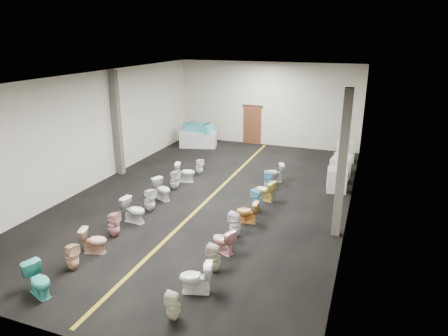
{
  "coord_description": "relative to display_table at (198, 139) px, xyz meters",
  "views": [
    {
      "loc": [
        5.41,
        -13.08,
        5.91
      ],
      "look_at": [
        0.12,
        1.0,
        0.82
      ],
      "focal_mm": 32.0,
      "sensor_mm": 36.0,
      "label": 1
    }
  ],
  "objects": [
    {
      "name": "floor",
      "position": [
        3.35,
        -6.25,
        -0.43
      ],
      "size": [
        16.0,
        16.0,
        0.0
      ],
      "primitive_type": "plane",
      "color": "black",
      "rests_on": "ground"
    },
    {
      "name": "ceiling",
      "position": [
        3.35,
        -6.25,
        4.07
      ],
      "size": [
        16.0,
        16.0,
        0.0
      ],
      "primitive_type": "plane",
      "rotation": [
        3.14,
        0.0,
        0.0
      ],
      "color": "black",
      "rests_on": "ground"
    },
    {
      "name": "wall_back",
      "position": [
        3.35,
        1.75,
        1.82
      ],
      "size": [
        10.0,
        0.0,
        10.0
      ],
      "primitive_type": "plane",
      "rotation": [
        1.57,
        0.0,
        0.0
      ],
      "color": "beige",
      "rests_on": "ground"
    },
    {
      "name": "wall_front",
      "position": [
        3.35,
        -14.25,
        1.82
      ],
      "size": [
        10.0,
        0.0,
        10.0
      ],
      "primitive_type": "plane",
      "rotation": [
        -1.57,
        0.0,
        0.0
      ],
      "color": "beige",
      "rests_on": "ground"
    },
    {
      "name": "wall_left",
      "position": [
        -1.65,
        -6.25,
        1.82
      ],
      "size": [
        0.0,
        16.0,
        16.0
      ],
      "primitive_type": "plane",
      "rotation": [
        1.57,
        0.0,
        1.57
      ],
      "color": "beige",
      "rests_on": "ground"
    },
    {
      "name": "wall_right",
      "position": [
        8.35,
        -6.25,
        1.82
      ],
      "size": [
        0.0,
        16.0,
        16.0
      ],
      "primitive_type": "plane",
      "rotation": [
        1.57,
        0.0,
        -1.57
      ],
      "color": "beige",
      "rests_on": "ground"
    },
    {
      "name": "aisle_stripe",
      "position": [
        3.35,
        -6.25,
        -0.43
      ],
      "size": [
        0.12,
        15.6,
        0.01
      ],
      "primitive_type": "cube",
      "color": "olive",
      "rests_on": "floor"
    },
    {
      "name": "back_door",
      "position": [
        2.55,
        1.69,
        0.62
      ],
      "size": [
        1.0,
        0.1,
        2.1
      ],
      "primitive_type": "cube",
      "color": "#562D19",
      "rests_on": "floor"
    },
    {
      "name": "door_frame",
      "position": [
        2.55,
        1.7,
        1.69
      ],
      "size": [
        1.15,
        0.08,
        0.1
      ],
      "primitive_type": "cube",
      "color": "#331C11",
      "rests_on": "back_door"
    },
    {
      "name": "column_left",
      "position": [
        -1.4,
        -5.25,
        1.82
      ],
      "size": [
        0.25,
        0.25,
        4.5
      ],
      "primitive_type": "cube",
      "color": "#59544C",
      "rests_on": "floor"
    },
    {
      "name": "column_right",
      "position": [
        8.1,
        -7.75,
        1.82
      ],
      "size": [
        0.25,
        0.25,
        4.5
      ],
      "primitive_type": "cube",
      "color": "#59544C",
      "rests_on": "floor"
    },
    {
      "name": "display_table",
      "position": [
        0.0,
        0.0,
        0.0
      ],
      "size": [
        2.11,
        1.41,
        0.86
      ],
      "primitive_type": "cube",
      "rotation": [
        0.0,
        0.0,
        0.25
      ],
      "color": "silver",
      "rests_on": "floor"
    },
    {
      "name": "bathtub",
      "position": [
        0.0,
        0.0,
        0.64
      ],
      "size": [
        1.86,
        0.73,
        0.55
      ],
      "rotation": [
        0.0,
        0.0,
        -0.06
      ],
      "color": "#46B8CB",
      "rests_on": "display_table"
    },
    {
      "name": "appliance_crate_a",
      "position": [
        7.75,
        -4.08,
        0.03
      ],
      "size": [
        0.81,
        0.81,
        0.92
      ],
      "primitive_type": "cube",
      "rotation": [
        0.0,
        0.0,
        0.14
      ],
      "color": "silver",
      "rests_on": "floor"
    },
    {
      "name": "appliance_crate_b",
      "position": [
        7.75,
        -2.83,
        0.07
      ],
      "size": [
        0.83,
        0.83,
        1.0
      ],
      "primitive_type": "cube",
      "rotation": [
        0.0,
        0.0,
        -0.15
      ],
      "color": "silver",
      "rests_on": "floor"
    },
    {
      "name": "appliance_crate_c",
      "position": [
        7.75,
        -1.61,
        -0.03
      ],
      "size": [
        0.82,
        0.82,
        0.8
      ],
      "primitive_type": "cube",
      "rotation": [
        0.0,
        0.0,
        0.17
      ],
      "color": "silver",
      "rests_on": "floor"
    },
    {
      "name": "appliance_crate_d",
      "position": [
        7.75,
        0.01,
        0.07
      ],
      "size": [
        0.87,
        0.87,
        1.0
      ],
      "primitive_type": "cube",
      "rotation": [
        0.0,
        0.0,
        0.29
      ],
      "color": "silver",
      "rests_on": "floor"
    },
    {
      "name": "toilet_left_0",
      "position": [
        1.84,
        -13.34,
        -0.03
      ],
      "size": [
        0.89,
        0.69,
        0.8
      ],
      "primitive_type": "imported",
      "rotation": [
        0.0,
        0.0,
        1.22
      ],
      "color": "teal",
      "rests_on": "floor"
    },
    {
      "name": "toilet_left_1",
      "position": [
        1.83,
        -12.19,
        -0.05
      ],
      "size": [
        0.43,
        0.42,
        0.76
      ],
      "primitive_type": "imported",
      "rotation": [
        0.0,
        0.0,
        1.29
      ],
      "color": "#E7B38F",
      "rests_on": "floor"
    },
    {
      "name": "toilet_left_2",
      "position": [
        1.81,
        -11.27,
        -0.06
      ],
      "size": [
        0.82,
        0.61,
        0.74
      ],
      "primitive_type": "imported",
      "rotation": [
        0.0,
        0.0,
        1.87
      ],
      "color": "#DFAA8C",
      "rests_on": "floor"
    },
    {
      "name": "toilet_left_3",
      "position": [
        1.77,
        -10.28,
        -0.03
      ],
      "size": [
        0.39,
        0.38,
        0.8
      ],
      "primitive_type": "imported",
      "rotation": [
        0.0,
        0.0,
        1.64
      ],
      "color": "pink",
      "rests_on": "floor"
    },
    {
      "name": "toilet_left_4",
      "position": [
        1.81,
        -9.2,
        -0.01
      ],
      "size": [
        0.86,
        0.54,
        0.83
      ],
      "primitive_type": "imported",
      "rotation": [
        0.0,
        0.0,
        1.47
      ],
      "color": "silver",
      "rests_on": "floor"
    },
    {
      "name": "toilet_left_5",
      "position": [
        1.85,
        -8.3,
        -0.01
      ],
      "size": [
        0.45,
        0.45,
        0.84
      ],
      "primitive_type": "imported",
      "rotation": [
        0.0,
        0.0,
        1.37
      ],
      "color": "silver",
      "rests_on": "floor"
    },
    {
      "name": "toilet_left_6",
      "position": [
        1.75,
        -7.2,
        -0.03
      ],
      "size": [
        0.9,
        0.74,
        0.8
      ],
      "primitive_type": "imported",
      "rotation": [
        0.0,
        0.0,
        1.14
      ],
      "color": "silver",
      "rests_on": "floor"
    },
    {
      "name": "toilet_left_7",
      "position": [
        1.71,
        -6.16,
        -0.03
      ],
      "size": [
        0.37,
        0.36,
        0.79
      ],
      "primitive_type": "imported",
      "rotation": [
        0.0,
        0.0,
        1.55
      ],
      "color": "silver",
      "rests_on": "floor"
    },
    {
      "name": "toilet_left_8",
      "position": [
        1.73,
        -5.21,
        -0.02
      ],
      "size": [
        0.9,
        0.67,
        0.82
      ],
      "primitive_type": "imported",
      "rotation": [
        0.0,
        0.0,
        1.85
      ],
      "color": "white",
      "rests_on": "floor"
    },
    {
      "name": "toilet_left_9",
      "position": [
        1.89,
        -4.14,
        -0.08
      ],
      "size": [
        0.4,
        0.4,
        0.7
      ],
      "primitive_type": "imported",
      "rotation": [
        0.0,
        0.0,
        1.26
      ],
      "color": "white",
      "rests_on": "floor"
    },
    {
      "name": "toilet_right_0",
      "position": [
        5.22,
        -13.0,
        -0.09
      ],
      "size": [
        0.36,
        0.36,
        0.68
      ],
      "primitive_type": "imported",
      "rotation": [
        0.0,
        0.0,
        -1.39
      ],
      "color": "beige",
      "rests_on": "floor"
    },
    {
      "name": "toilet_right_1",
      "position": [
        5.27,
        -11.95,
        -0.03
      ],
      "size": [
        0.88,
        0.65,
        0.81
      ],
      "primitive_type": "imported",
      "rotation": [
        0.0,
        0.0,
        -1.29
      ],
      "color": "white",
      "rests_on": "floor"
    },
    {
      "name": "toilet_right_2",
      "position": [
        5.34,
        -10.95,
        -0.05
      ],
      "size": [
        0.39,
        0.38,
        0.76
      ],
      "primitive_type": "imported",
      "rotation": [
        0.0,
        0.0,
        -1.46
      ],
      "color": "beige",
      "rests_on": "floor"
    },
    {
      "name": "toilet_right_3",
      "position": [
        5.23,
        -9.99,
        -0.06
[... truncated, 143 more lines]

